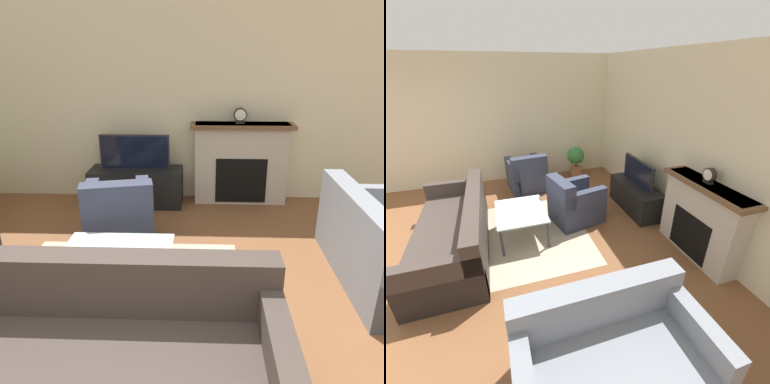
% 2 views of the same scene
% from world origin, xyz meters
% --- Properties ---
extents(ground_plane, '(20.00, 20.00, 0.00)m').
position_xyz_m(ground_plane, '(0.00, 0.00, 0.00)').
color(ground_plane, brown).
extents(wall_back, '(8.50, 0.06, 2.70)m').
position_xyz_m(wall_back, '(0.00, 4.26, 1.35)').
color(wall_back, beige).
rests_on(wall_back, ground_plane).
extents(wall_left, '(0.06, 7.23, 2.70)m').
position_xyz_m(wall_left, '(-2.78, 2.12, 1.35)').
color(wall_left, beige).
rests_on(wall_left, ground_plane).
extents(area_rug, '(2.11, 1.94, 0.00)m').
position_xyz_m(area_rug, '(-0.29, 1.82, 0.00)').
color(area_rug, '#B7A88E').
rests_on(area_rug, ground_plane).
extents(fireplace, '(1.36, 0.36, 1.09)m').
position_xyz_m(fireplace, '(0.91, 4.08, 0.57)').
color(fireplace, '#BCB2A3').
rests_on(fireplace, ground_plane).
extents(tv_stand, '(1.24, 0.47, 0.50)m').
position_xyz_m(tv_stand, '(-0.50, 3.92, 0.25)').
color(tv_stand, black).
rests_on(tv_stand, ground_plane).
extents(tv, '(0.92, 0.05, 0.47)m').
position_xyz_m(tv, '(-0.50, 3.91, 0.73)').
color(tv, '#232328').
rests_on(tv, tv_stand).
extents(couch_sectional, '(2.28, 0.92, 0.82)m').
position_xyz_m(couch_sectional, '(-0.23, 0.85, 0.29)').
color(couch_sectional, '#3D332D').
rests_on(couch_sectional, ground_plane).
extents(couch_loveseat, '(0.90, 1.54, 0.82)m').
position_xyz_m(couch_loveseat, '(2.09, 2.22, 0.29)').
color(couch_loveseat, gray).
rests_on(couch_loveseat, ground_plane).
extents(armchair_by_window, '(0.91, 0.82, 0.82)m').
position_xyz_m(armchair_by_window, '(-2.00, 2.12, 0.30)').
color(armchair_by_window, '#33384C').
rests_on(armchair_by_window, ground_plane).
extents(armchair_accent, '(0.84, 0.92, 0.82)m').
position_xyz_m(armchair_accent, '(-0.47, 2.71, 0.30)').
color(armchair_accent, '#33384C').
rests_on(armchair_accent, ground_plane).
extents(coffee_table, '(0.91, 0.74, 0.45)m').
position_xyz_m(coffee_table, '(-0.29, 1.79, 0.41)').
color(coffee_table, '#333338').
rests_on(coffee_table, ground_plane).
extents(potted_plant, '(0.40, 0.40, 0.72)m').
position_xyz_m(potted_plant, '(-2.39, 3.36, 0.43)').
color(potted_plant, '#AD704C').
rests_on(potted_plant, ground_plane).
extents(mantel_clock, '(0.17, 0.07, 0.20)m').
position_xyz_m(mantel_clock, '(0.88, 4.08, 1.20)').
color(mantel_clock, '#28231E').
rests_on(mantel_clock, fireplace).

